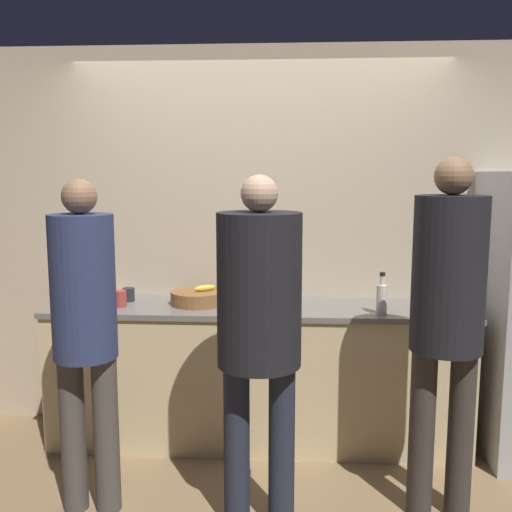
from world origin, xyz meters
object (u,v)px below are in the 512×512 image
person_right (447,306)px  utensil_crock (106,285)px  person_center (259,316)px  cup_red (120,299)px  person_left (85,322)px  bottle_red (242,284)px  fruit_bowl (198,297)px  cup_black (129,295)px  bottle_clear (382,298)px

person_right → utensil_crock: size_ratio=7.02×
person_center → cup_red: 1.26m
person_left → bottle_red: bearing=56.2°
person_right → utensil_crock: 2.28m
person_right → bottle_red: size_ratio=7.37×
fruit_bowl → person_right: bearing=-29.9°
person_center → utensil_crock: size_ratio=6.70×
cup_black → bottle_red: bearing=10.7°
person_left → person_right: (1.81, 0.07, 0.09)m
cup_black → person_center: bearing=-47.3°
cup_red → cup_black: bearing=87.3°
person_left → bottle_clear: bearing=22.2°
fruit_bowl → bottle_clear: 1.17m
person_right → cup_red: size_ratio=17.56×
person_left → utensil_crock: bearing=102.7°
bottle_clear → person_left: bearing=-157.8°
person_center → person_right: 0.94m
fruit_bowl → bottle_red: (0.27, 0.20, 0.05)m
person_center → fruit_bowl: bearing=115.4°
person_right → fruit_bowl: 1.59m
person_right → bottle_red: (-1.11, 0.99, -0.09)m
person_left → utensil_crock: (-0.24, 1.05, -0.02)m
person_left → fruit_bowl: person_left is taller
fruit_bowl → cup_red: 0.50m
utensil_crock → cup_black: utensil_crock is taller
person_right → fruit_bowl: bearing=150.1°
bottle_red → cup_red: 0.81m
utensil_crock → bottle_red: (0.94, 0.01, 0.02)m
cup_black → cup_red: 0.16m
fruit_bowl → utensil_crock: bearing=164.1°
person_right → cup_black: (-1.85, 0.85, -0.15)m
person_left → person_right: 1.82m
cup_black → cup_red: (-0.01, -0.16, 0.01)m
utensil_crock → cup_red: 0.35m
bottle_clear → fruit_bowl: bearing=169.6°
person_center → cup_black: bearing=132.7°
person_left → person_center: size_ratio=0.99×
person_center → person_right: bearing=9.6°
person_center → utensil_crock: 1.60m
person_left → bottle_red: 1.27m
person_right → cup_black: bearing=155.4°
bottle_clear → bottle_red: (-0.88, 0.41, -0.00)m
person_center → utensil_crock: bearing=134.6°
fruit_bowl → cup_black: (-0.48, 0.06, 0.00)m
cup_black → cup_red: size_ratio=0.86×
person_left → cup_black: (-0.04, 0.92, -0.06)m
person_right → person_center: bearing=-170.4°
bottle_clear → bottle_red: 0.97m
bottle_clear → cup_red: size_ratio=2.47×
person_right → bottle_clear: size_ratio=7.10×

